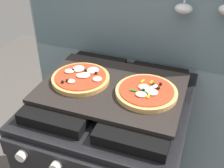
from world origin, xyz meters
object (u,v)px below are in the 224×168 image
at_px(pizza_right, 146,92).
at_px(baking_tray, 112,88).
at_px(stove, 112,168).
at_px(pizza_left, 81,78).

bearing_deg(pizza_right, baking_tray, 176.75).
bearing_deg(baking_tray, pizza_right, -3.25).
relative_size(stove, baking_tray, 1.67).
xyz_separation_m(baking_tray, pizza_left, (-0.13, -0.00, 0.02)).
bearing_deg(pizza_right, pizza_left, 179.16).
distance_m(stove, pizza_left, 0.49).
relative_size(baking_tray, pizza_left, 2.39).
xyz_separation_m(pizza_left, pizza_right, (0.26, -0.00, -0.00)).
xyz_separation_m(stove, pizza_left, (-0.13, -0.00, 0.48)).
bearing_deg(pizza_left, baking_tray, 1.72).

